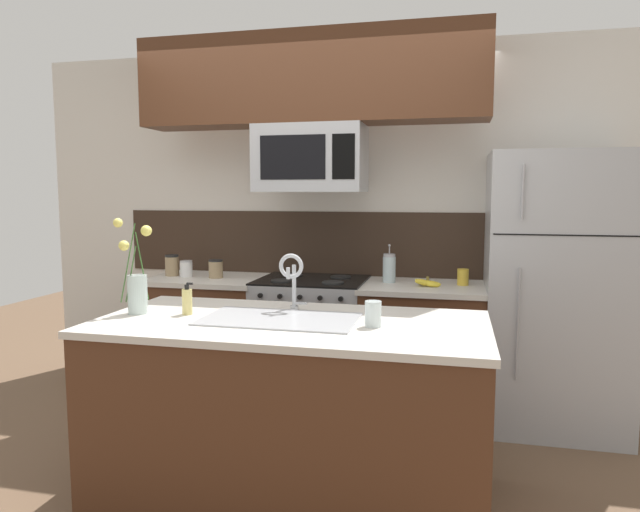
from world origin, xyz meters
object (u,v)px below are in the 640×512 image
object	(u,v)px
storage_jar_medium	(186,269)
banana_bunch	(428,283)
storage_jar_short	(216,269)
sink_faucet	(292,274)
dish_soap_bottle	(187,301)
french_press	(389,268)
drinking_glass	(373,314)
flower_vase	(137,287)
refrigerator	(555,292)
storage_jar_tall	(172,265)
coffee_tin	(463,277)
microwave	(311,159)
stove_range	(312,342)

from	to	relation	value
storage_jar_medium	banana_bunch	xyz separation A→B (m)	(1.78, -0.05, -0.04)
storage_jar_medium	storage_jar_short	size ratio (longest dim) A/B	0.89
sink_faucet	dish_soap_bottle	world-z (taller)	sink_faucet
french_press	sink_faucet	xyz separation A→B (m)	(-0.39, -1.09, 0.10)
drinking_glass	flower_vase	bearing A→B (deg)	179.43
dish_soap_bottle	refrigerator	bearing A→B (deg)	32.64
storage_jar_tall	banana_bunch	bearing A→B (deg)	-2.01
coffee_tin	dish_soap_bottle	bearing A→B (deg)	-137.05
sink_faucet	flower_vase	size ratio (longest dim) A/B	0.62
storage_jar_medium	storage_jar_tall	bearing A→B (deg)	170.98
microwave	french_press	bearing A→B (deg)	8.52
refrigerator	banana_bunch	xyz separation A→B (m)	(-0.81, -0.08, 0.04)
banana_bunch	sink_faucet	size ratio (longest dim) A/B	0.62
microwave	french_press	xyz separation A→B (m)	(0.54, 0.08, -0.75)
flower_vase	storage_jar_short	bearing A→B (deg)	95.20
storage_jar_medium	flower_vase	distance (m)	1.31
banana_bunch	french_press	distance (m)	0.31
sink_faucet	dish_soap_bottle	bearing A→B (deg)	-157.34
stove_range	storage_jar_tall	world-z (taller)	storage_jar_tall
microwave	dish_soap_bottle	size ratio (longest dim) A/B	4.51
stove_range	dish_soap_bottle	xyz separation A→B (m)	(-0.34, -1.24, 0.52)
microwave	coffee_tin	size ratio (longest dim) A/B	6.77
microwave	sink_faucet	bearing A→B (deg)	-81.35
microwave	storage_jar_short	world-z (taller)	microwave
refrigerator	drinking_glass	distance (m)	1.65
microwave	storage_jar_short	distance (m)	1.07
stove_range	refrigerator	world-z (taller)	refrigerator
banana_bunch	sink_faucet	xyz separation A→B (m)	(-0.66, -0.97, 0.18)
refrigerator	storage_jar_short	world-z (taller)	refrigerator
sink_faucet	drinking_glass	world-z (taller)	sink_faucet
microwave	refrigerator	bearing A→B (deg)	1.45
storage_jar_short	sink_faucet	distance (m)	1.34
banana_bunch	french_press	size ratio (longest dim) A/B	0.71
storage_jar_tall	storage_jar_medium	size ratio (longest dim) A/B	1.32
refrigerator	sink_faucet	world-z (taller)	refrigerator
storage_jar_medium	stove_range	bearing A→B (deg)	0.87
microwave	french_press	distance (m)	0.93
drinking_glass	refrigerator	bearing A→B (deg)	52.56
stove_range	sink_faucet	bearing A→B (deg)	-81.52
banana_bunch	drinking_glass	bearing A→B (deg)	-98.89
storage_jar_short	drinking_glass	world-z (taller)	storage_jar_short
microwave	drinking_glass	distance (m)	1.62
drinking_glass	flower_vase	size ratio (longest dim) A/B	0.24
stove_range	drinking_glass	world-z (taller)	drinking_glass
storage_jar_short	stove_range	bearing A→B (deg)	1.97
refrigerator	french_press	world-z (taller)	refrigerator
stove_range	coffee_tin	size ratio (longest dim) A/B	8.45
coffee_tin	sink_faucet	size ratio (longest dim) A/B	0.36
dish_soap_bottle	flower_vase	xyz separation A→B (m)	(-0.26, -0.04, 0.07)
storage_jar_short	banana_bunch	xyz separation A→B (m)	(1.53, -0.04, -0.04)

